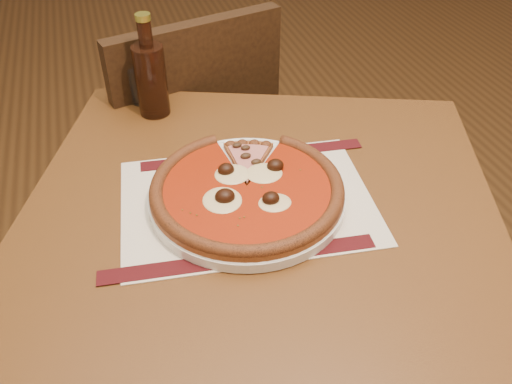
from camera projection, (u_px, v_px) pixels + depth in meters
table at (259, 256)px, 0.97m from camera, size 1.03×1.03×0.75m
chair_far at (188, 145)px, 1.48m from camera, size 0.51×0.51×0.89m
placemat at (247, 201)px, 0.92m from camera, size 0.45×0.35×0.00m
plate at (247, 197)px, 0.92m from camera, size 0.33×0.33×0.02m
pizza at (247, 188)px, 0.90m from camera, size 0.33×0.33×0.04m
ham_slice at (256, 160)px, 0.97m from camera, size 0.09×0.13×0.02m
water_glass at (143, 83)px, 1.17m from camera, size 0.08×0.08×0.08m
bottle at (151, 77)px, 1.10m from camera, size 0.06×0.06×0.21m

